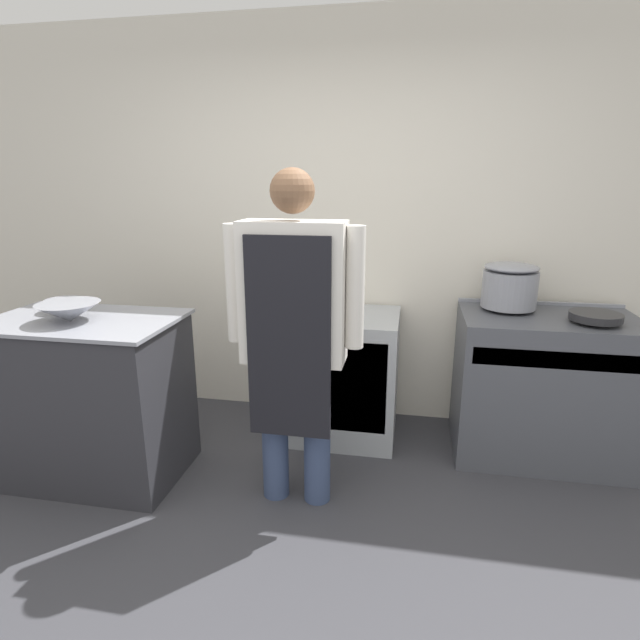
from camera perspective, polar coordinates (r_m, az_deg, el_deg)
ground_plane at (r=2.24m, az=-6.16°, el=-32.44°), size 14.00×14.00×0.00m
wall_back at (r=3.47m, az=2.73°, el=10.47°), size 8.00×0.05×2.70m
prep_counter at (r=3.15m, az=-24.63°, el=-8.11°), size 1.03×0.65×0.94m
stove at (r=3.37m, az=24.03°, el=-6.93°), size 1.01×0.64×0.91m
fridge_unit at (r=3.34m, az=3.03°, el=-6.30°), size 0.66×0.61×0.83m
person_cook at (r=2.46m, az=-3.01°, el=-0.29°), size 0.69×0.24×1.72m
mixing_bowl at (r=2.97m, az=-26.76°, el=0.80°), size 0.33×0.33×0.10m
small_bowl at (r=3.21m, az=-27.17°, el=1.50°), size 0.21×0.21×0.07m
stock_pot at (r=3.26m, az=20.87°, el=3.77°), size 0.33×0.33×0.28m
saute_pan at (r=3.18m, az=28.97°, el=0.36°), size 0.28×0.28×0.04m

